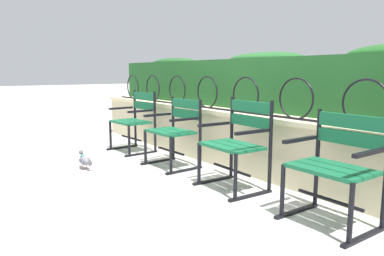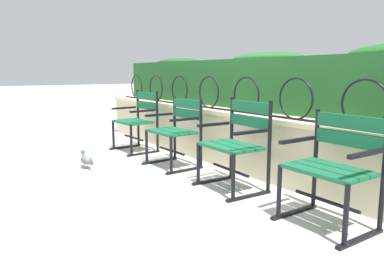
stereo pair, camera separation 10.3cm
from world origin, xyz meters
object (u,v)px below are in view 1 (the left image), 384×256
park_chair_leftmost (135,119)px  park_chair_centre_left (175,129)px  park_chair_centre_right (238,142)px  park_chair_rightmost (337,164)px  pigeon_near_chairs (85,160)px

park_chair_leftmost → park_chair_centre_left: size_ratio=1.05×
park_chair_centre_right → park_chair_rightmost: 1.08m
park_chair_rightmost → pigeon_near_chairs: size_ratio=2.95×
park_chair_centre_right → park_chair_rightmost: (1.08, 0.02, -0.01)m
park_chair_centre_left → pigeon_near_chairs: park_chair_centre_left is taller
park_chair_leftmost → pigeon_near_chairs: 1.20m
park_chair_centre_left → park_chair_centre_right: 1.09m
park_chair_rightmost → pigeon_near_chairs: 2.88m
park_chair_centre_left → park_chair_rightmost: (2.17, 0.05, 0.00)m
park_chair_centre_left → pigeon_near_chairs: 1.15m
park_chair_leftmost → park_chair_centre_right: bearing=0.6°
park_chair_leftmost → park_chair_centre_right: park_chair_centre_right is taller
park_chair_centre_right → park_chair_rightmost: bearing=1.2°
park_chair_leftmost → park_chair_rightmost: park_chair_leftmost is taller
park_chair_centre_left → park_chair_centre_right: size_ratio=0.94×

